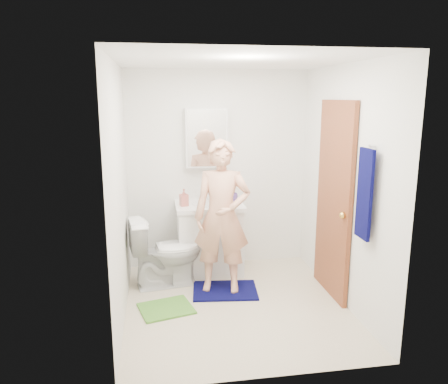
{
  "coord_description": "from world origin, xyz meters",
  "views": [
    {
      "loc": [
        -0.77,
        -4.03,
        2.08
      ],
      "look_at": [
        -0.08,
        0.25,
        1.13
      ],
      "focal_mm": 35.0,
      "sensor_mm": 36.0,
      "label": 1
    }
  ],
  "objects_px": {
    "vanity_cabinet": "(209,240)",
    "soap_dispenser": "(184,197)",
    "towel": "(365,194)",
    "toilet": "(166,252)",
    "medicine_cabinet": "(206,138)",
    "toothbrush_cup": "(233,197)",
    "man": "(222,217)"
  },
  "relations": [
    {
      "from": "vanity_cabinet",
      "to": "soap_dispenser",
      "type": "height_order",
      "value": "soap_dispenser"
    },
    {
      "from": "towel",
      "to": "toilet",
      "type": "relative_size",
      "value": 1.02
    },
    {
      "from": "medicine_cabinet",
      "to": "toilet",
      "type": "height_order",
      "value": "medicine_cabinet"
    },
    {
      "from": "toothbrush_cup",
      "to": "medicine_cabinet",
      "type": "bearing_deg",
      "value": 156.6
    },
    {
      "from": "soap_dispenser",
      "to": "vanity_cabinet",
      "type": "bearing_deg",
      "value": 11.74
    },
    {
      "from": "medicine_cabinet",
      "to": "vanity_cabinet",
      "type": "bearing_deg",
      "value": -90.0
    },
    {
      "from": "vanity_cabinet",
      "to": "towel",
      "type": "bearing_deg",
      "value": -51.53
    },
    {
      "from": "towel",
      "to": "man",
      "type": "xyz_separation_m",
      "value": [
        -1.11,
        0.93,
        -0.41
      ]
    },
    {
      "from": "toilet",
      "to": "man",
      "type": "xyz_separation_m",
      "value": [
        0.6,
        -0.25,
        0.45
      ]
    },
    {
      "from": "towel",
      "to": "medicine_cabinet",
      "type": "bearing_deg",
      "value": 124.61
    },
    {
      "from": "soap_dispenser",
      "to": "medicine_cabinet",
      "type": "bearing_deg",
      "value": 43.76
    },
    {
      "from": "towel",
      "to": "toothbrush_cup",
      "type": "height_order",
      "value": "towel"
    },
    {
      "from": "soap_dispenser",
      "to": "towel",
      "type": "bearing_deg",
      "value": -43.87
    },
    {
      "from": "medicine_cabinet",
      "to": "toothbrush_cup",
      "type": "relative_size",
      "value": 5.9
    },
    {
      "from": "toilet",
      "to": "towel",
      "type": "bearing_deg",
      "value": -133.59
    },
    {
      "from": "toilet",
      "to": "toothbrush_cup",
      "type": "distance_m",
      "value": 1.05
    },
    {
      "from": "towel",
      "to": "toothbrush_cup",
      "type": "relative_size",
      "value": 6.75
    },
    {
      "from": "towel",
      "to": "toilet",
      "type": "xyz_separation_m",
      "value": [
        -1.71,
        1.18,
        -0.86
      ]
    },
    {
      "from": "towel",
      "to": "man",
      "type": "height_order",
      "value": "man"
    },
    {
      "from": "toothbrush_cup",
      "to": "man",
      "type": "bearing_deg",
      "value": -109.77
    },
    {
      "from": "vanity_cabinet",
      "to": "soap_dispenser",
      "type": "relative_size",
      "value": 4.0
    },
    {
      "from": "vanity_cabinet",
      "to": "man",
      "type": "height_order",
      "value": "man"
    },
    {
      "from": "toilet",
      "to": "soap_dispenser",
      "type": "height_order",
      "value": "soap_dispenser"
    },
    {
      "from": "vanity_cabinet",
      "to": "toothbrush_cup",
      "type": "xyz_separation_m",
      "value": [
        0.3,
        0.1,
        0.5
      ]
    },
    {
      "from": "man",
      "to": "soap_dispenser",
      "type": "bearing_deg",
      "value": 140.16
    },
    {
      "from": "vanity_cabinet",
      "to": "soap_dispenser",
      "type": "xyz_separation_m",
      "value": [
        -0.3,
        -0.06,
        0.55
      ]
    },
    {
      "from": "vanity_cabinet",
      "to": "man",
      "type": "relative_size",
      "value": 0.49
    },
    {
      "from": "soap_dispenser",
      "to": "toilet",
      "type": "bearing_deg",
      "value": -133.79
    },
    {
      "from": "toilet",
      "to": "toothbrush_cup",
      "type": "bearing_deg",
      "value": -73.34
    },
    {
      "from": "toilet",
      "to": "man",
      "type": "distance_m",
      "value": 0.79
    },
    {
      "from": "towel",
      "to": "toilet",
      "type": "bearing_deg",
      "value": 145.34
    },
    {
      "from": "towel",
      "to": "man",
      "type": "relative_size",
      "value": 0.49
    }
  ]
}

